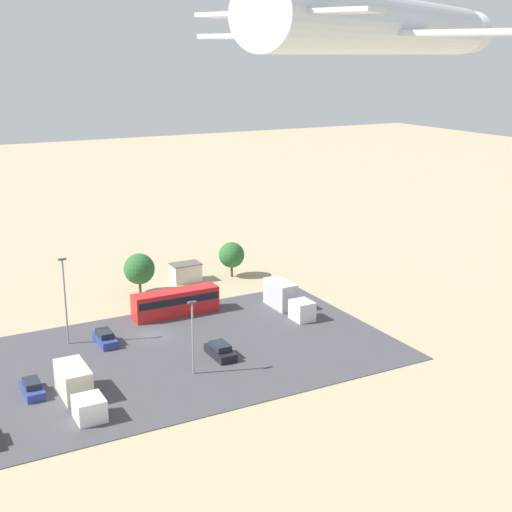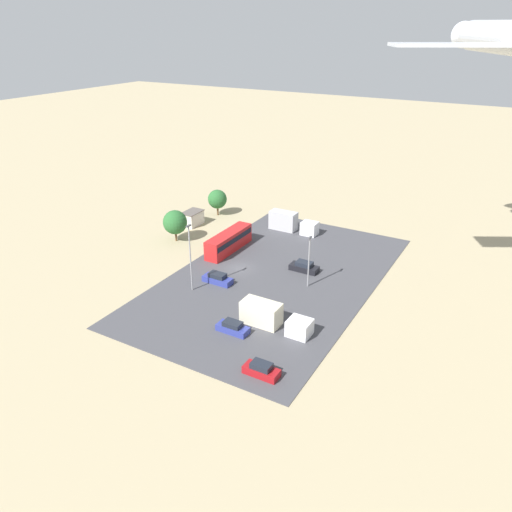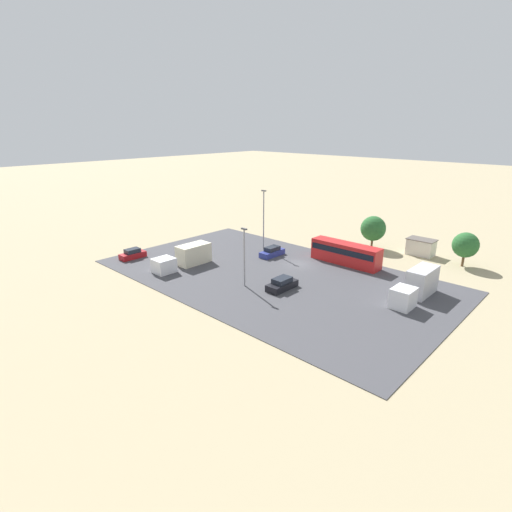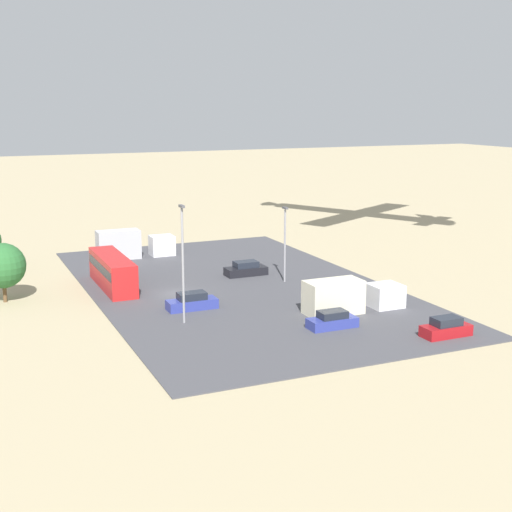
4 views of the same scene
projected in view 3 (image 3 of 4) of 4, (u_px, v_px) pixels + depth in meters
The scene contains 14 objects.
ground_plane at pixel (300, 264), 61.08m from camera, with size 400.00×400.00×0.00m, color tan.
parking_lot_surface at pixel (272, 275), 56.54m from camera, with size 48.47×28.55×0.08m.
shed_building at pixel (421, 247), 65.23m from camera, with size 4.33×2.83×2.69m.
bus at pixel (346, 253), 60.76m from camera, with size 10.98×2.59×3.23m.
parked_car_0 at pixel (282, 284), 51.61m from camera, with size 1.94×4.49×1.54m.
parked_car_1 at pixel (272, 252), 64.68m from camera, with size 1.74×4.55×1.56m.
parked_car_2 at pixel (191, 252), 64.96m from camera, with size 1.73×4.16×1.45m.
parked_car_3 at pixel (133, 254), 63.56m from camera, with size 1.71×4.07×1.56m.
parked_truck_0 at pixel (417, 286), 48.72m from camera, with size 2.35×9.27×3.44m.
parked_truck_1 at pixel (186, 257), 59.92m from camera, with size 2.58×9.41×2.99m.
tree_near_shed at pixel (373, 228), 68.15m from camera, with size 4.25×4.25×5.63m.
tree_apron_mid at pixel (466, 245), 59.34m from camera, with size 3.77×3.77×5.23m.
light_pole_lot_centre at pixel (244, 254), 51.46m from camera, with size 0.90×0.28×7.86m.
light_pole_lot_edge at pixel (264, 217), 66.91m from camera, with size 0.90×0.28×10.08m.
Camera 3 is at (-34.55, 46.59, 20.33)m, focal length 28.00 mm.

